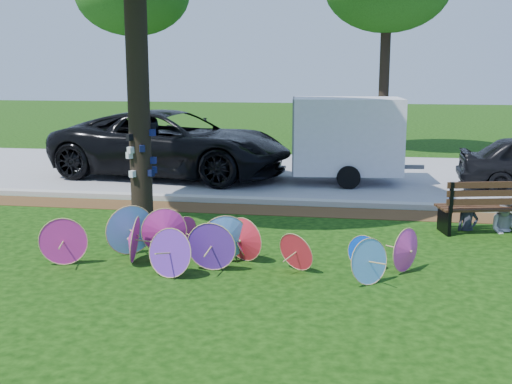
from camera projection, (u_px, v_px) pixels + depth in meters
ground at (202, 275)px, 9.64m from camera, size 90.00×90.00×0.00m
mulch_strip at (252, 210)px, 13.99m from camera, size 90.00×1.00×0.01m
curb at (257, 200)px, 14.66m from camera, size 90.00×0.30×0.12m
street at (280, 173)px, 18.69m from camera, size 90.00×8.00×0.01m
parasol_pile at (208, 241)px, 10.11m from camera, size 5.96×2.07×0.85m
black_van at (172, 144)px, 18.00m from camera, size 7.05×3.98×1.86m
cargo_trailer at (347, 135)px, 16.95m from camera, size 2.96×2.04×2.56m
park_bench at (488, 205)px, 12.08m from camera, size 2.04×1.16×1.01m
person_left at (469, 200)px, 12.17m from camera, size 0.50×0.40×1.18m
person_right at (508, 198)px, 12.04m from camera, size 0.68×0.55×1.28m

